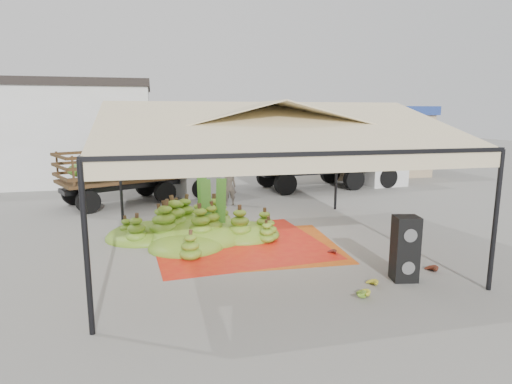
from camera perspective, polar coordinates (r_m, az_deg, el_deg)
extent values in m
plane|color=slate|center=(12.16, 0.74, -7.34)|extent=(90.00, 90.00, 0.00)
cylinder|color=black|center=(7.64, -21.70, -7.19)|extent=(0.10, 0.10, 3.00)
cylinder|color=black|center=(10.19, 29.29, -3.46)|extent=(0.10, 0.10, 3.00)
cylinder|color=black|center=(15.42, -17.63, 1.71)|extent=(0.10, 0.10, 3.00)
cylinder|color=black|center=(16.83, 10.67, 2.73)|extent=(0.10, 0.10, 3.00)
pyramid|color=beige|center=(11.57, 0.78, 9.39)|extent=(8.00, 8.00, 1.00)
cube|color=black|center=(11.59, 0.77, 6.92)|extent=(8.00, 8.00, 0.08)
cube|color=beige|center=(11.61, 0.77, 6.04)|extent=(8.00, 8.00, 0.36)
cube|color=silver|center=(26.24, -29.49, 6.48)|extent=(14.00, 6.00, 5.00)
cube|color=black|center=(26.25, -30.04, 12.35)|extent=(14.30, 6.30, 0.40)
cube|color=tan|center=(27.48, 14.51, 6.15)|extent=(6.00, 5.00, 3.60)
cube|color=navy|center=(27.41, 14.71, 10.42)|extent=(6.30, 5.30, 0.50)
cube|color=red|center=(12.49, -2.52, -6.83)|extent=(5.03, 4.82, 0.01)
cube|color=#C85C12|center=(12.30, 2.06, -7.10)|extent=(3.86, 4.04, 0.01)
ellipsoid|color=#437518|center=(13.07, -7.87, -3.50)|extent=(5.87, 5.00, 1.17)
ellipsoid|color=#AFA223|center=(9.84, 14.99, -11.49)|extent=(0.49, 0.43, 0.20)
ellipsoid|color=gold|center=(9.26, 13.83, -12.80)|extent=(0.49, 0.41, 0.22)
ellipsoid|color=#542713|center=(11.08, 22.14, -9.32)|extent=(0.54, 0.46, 0.23)
ellipsoid|color=#5C1D15|center=(11.69, 9.96, -7.77)|extent=(0.47, 0.43, 0.18)
ellipsoid|color=#427418|center=(9.21, 13.23, -12.86)|extent=(0.62, 0.58, 0.23)
ellipsoid|color=#4D7017|center=(11.01, 2.98, 4.74)|extent=(0.24, 0.24, 0.20)
ellipsoid|color=#4D7017|center=(11.52, 10.18, 4.84)|extent=(0.24, 0.24, 0.20)
ellipsoid|color=#4D7017|center=(12.20, 16.68, 4.87)|extent=(0.24, 0.24, 0.20)
cube|color=black|center=(10.30, 19.14, -9.09)|extent=(0.61, 0.56, 0.74)
cube|color=black|center=(10.09, 19.39, -5.13)|extent=(0.61, 0.56, 0.74)
imported|color=gray|center=(17.45, -3.58, 0.74)|extent=(0.58, 0.39, 1.54)
cube|color=#4B2D19|center=(18.59, -17.25, 1.70)|extent=(5.41, 4.10, 0.12)
cube|color=silver|center=(19.94, -8.53, 2.91)|extent=(2.51, 2.70, 2.26)
cylinder|color=black|center=(17.22, -21.47, -1.23)|extent=(0.93, 0.64, 0.89)
cylinder|color=black|center=(19.08, -23.18, -0.26)|extent=(0.93, 0.64, 0.89)
cylinder|color=black|center=(18.33, -12.03, -0.05)|extent=(0.93, 0.64, 0.89)
cylinder|color=black|center=(20.09, -14.50, 0.76)|extent=(0.93, 0.64, 0.89)
cylinder|color=black|center=(19.10, -7.53, 0.51)|extent=(0.93, 0.64, 0.89)
cylinder|color=black|center=(20.80, -10.29, 1.25)|extent=(0.93, 0.64, 0.89)
ellipsoid|color=#3C7318|center=(18.52, -17.33, 3.20)|extent=(4.31, 3.24, 0.69)
cube|color=#FBFB1B|center=(18.66, -15.98, 4.54)|extent=(2.60, 2.60, 0.24)
cube|color=#483118|center=(21.52, 7.73, 3.68)|extent=(6.01, 3.30, 0.14)
cube|color=silver|center=(23.52, 15.93, 4.22)|extent=(2.35, 2.75, 2.64)
cylinder|color=black|center=(19.69, 3.94, 1.10)|extent=(1.07, 0.46, 1.03)
cylinder|color=black|center=(21.78, 1.47, 2.02)|extent=(1.07, 0.46, 1.03)
cylinder|color=black|center=(21.45, 12.92, 1.63)|extent=(1.07, 0.46, 1.03)
cylinder|color=black|center=(23.38, 9.85, 2.45)|extent=(1.07, 0.46, 1.03)
cylinder|color=black|center=(22.57, 17.07, 1.86)|extent=(1.07, 0.46, 1.03)
cylinder|color=black|center=(24.41, 13.82, 2.64)|extent=(1.07, 0.46, 1.03)
ellipsoid|color=#486F17|center=(21.46, 7.77, 5.20)|extent=(4.80, 2.60, 0.80)
cube|color=#F1F31B|center=(21.70, 9.15, 6.43)|extent=(2.55, 2.54, 0.29)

